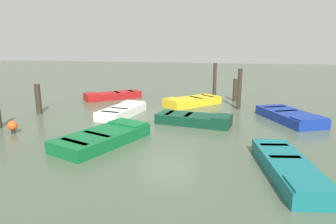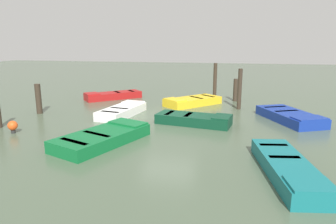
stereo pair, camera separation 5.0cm
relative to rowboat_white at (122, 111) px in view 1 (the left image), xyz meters
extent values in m
plane|color=#475642|center=(2.29, -0.35, -0.22)|extent=(80.00, 80.00, 0.00)
cube|color=silver|center=(0.00, -0.02, -0.02)|extent=(1.57, 3.11, 0.40)
cube|color=#334772|center=(0.00, -0.02, 0.12)|extent=(1.26, 2.63, 0.04)
cube|color=silver|center=(0.17, 1.12, 0.21)|extent=(1.11, 0.80, 0.06)
cube|color=navy|center=(-0.04, -0.25, 0.16)|extent=(0.90, 0.33, 0.04)
cube|color=navy|center=(-0.16, -1.05, 0.16)|extent=(0.90, 0.33, 0.04)
cube|color=navy|center=(7.52, 0.61, -0.02)|extent=(2.72, 3.57, 0.40)
cube|color=silver|center=(7.52, 0.61, 0.12)|extent=(2.22, 2.99, 0.04)
cube|color=navy|center=(8.07, -0.54, 0.21)|extent=(1.48, 1.21, 0.06)
cube|color=#A4A49F|center=(7.41, 0.83, 0.16)|extent=(1.10, 0.67, 0.04)
cube|color=#A4A49F|center=(7.02, 1.64, 0.16)|extent=(1.10, 0.67, 0.04)
cube|color=maroon|center=(-2.10, 3.97, -0.02)|extent=(3.17, 3.06, 0.40)
cube|color=black|center=(-2.10, 3.97, 0.12)|extent=(2.64, 2.55, 0.04)
cube|color=maroon|center=(-3.06, 3.07, 0.21)|extent=(1.17, 1.18, 0.06)
cube|color=black|center=(-1.91, 4.15, 0.16)|extent=(0.69, 0.72, 0.04)
cube|color=black|center=(-1.23, 4.78, 0.16)|extent=(0.69, 0.72, 0.04)
cube|color=#0C3823|center=(3.49, -0.85, -0.02)|extent=(3.23, 1.61, 0.40)
cube|color=maroon|center=(3.49, -0.85, 0.12)|extent=(2.73, 1.29, 0.04)
cube|color=#0C3823|center=(4.68, -1.04, 0.21)|extent=(0.83, 1.11, 0.06)
cube|color=maroon|center=(3.26, -0.81, 0.16)|extent=(0.34, 0.90, 0.04)
cube|color=maroon|center=(2.43, -0.68, 0.16)|extent=(0.34, 0.90, 0.04)
cube|color=#14666B|center=(6.54, -5.35, -0.02)|extent=(1.63, 3.68, 0.40)
cube|color=beige|center=(6.54, -5.35, 0.12)|extent=(1.32, 3.12, 0.04)
cube|color=#14666B|center=(6.78, -6.71, 0.21)|extent=(1.05, 0.93, 0.06)
cube|color=#9B9789|center=(6.49, -5.08, 0.16)|extent=(0.83, 0.34, 0.04)
cube|color=#9B9789|center=(6.32, -4.12, 0.16)|extent=(0.83, 0.34, 0.04)
cube|color=#0F602D|center=(0.82, -4.00, -0.02)|extent=(2.61, 3.71, 0.40)
cube|color=orange|center=(0.82, -4.00, 0.12)|extent=(2.12, 3.12, 0.04)
cube|color=#0F602D|center=(1.29, -2.76, 0.21)|extent=(1.53, 1.18, 0.06)
cube|color=#B06E1E|center=(0.73, -4.24, 0.16)|extent=(1.16, 0.60, 0.04)
cube|color=#B06E1E|center=(0.39, -5.11, 0.16)|extent=(1.16, 0.60, 0.04)
cube|color=gold|center=(2.90, 3.16, -0.02)|extent=(3.09, 3.26, 0.40)
cube|color=#4C3319|center=(2.90, 3.16, 0.12)|extent=(2.56, 2.71, 0.04)
cube|color=gold|center=(2.08, 2.23, 0.21)|extent=(1.36, 1.31, 0.06)
cube|color=#42301E|center=(3.06, 3.34, 0.16)|extent=(0.91, 0.83, 0.04)
cube|color=#42301E|center=(3.64, 3.99, 0.16)|extent=(0.91, 0.83, 0.04)
cylinder|color=#33281E|center=(-4.05, -0.50, 0.50)|extent=(0.27, 0.27, 1.43)
cylinder|color=#33281E|center=(5.16, 4.85, 0.44)|extent=(0.24, 0.24, 1.30)
cylinder|color=#33281E|center=(5.37, 2.60, 0.82)|extent=(0.21, 0.21, 2.08)
cylinder|color=#33281E|center=(3.95, 5.04, 0.87)|extent=(0.21, 0.21, 2.18)
cylinder|color=#262626|center=(-2.98, -3.63, -0.16)|extent=(0.16, 0.16, 0.12)
sphere|color=#E54C19|center=(-2.98, -3.63, 0.08)|extent=(0.36, 0.36, 0.36)
camera|label=1|loc=(5.07, -13.09, 3.11)|focal=32.35mm
camera|label=2|loc=(5.12, -13.08, 3.11)|focal=32.35mm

